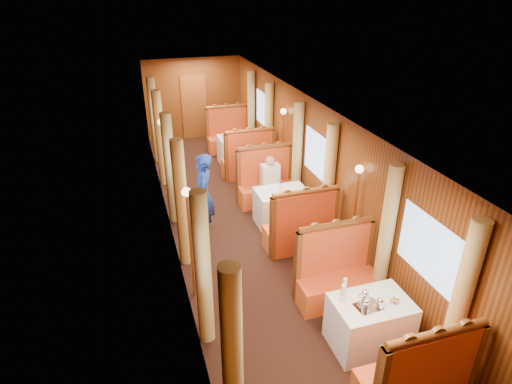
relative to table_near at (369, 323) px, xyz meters
name	(u,v)px	position (x,y,z in m)	size (l,w,h in m)	color
floor	(247,228)	(-0.75, 3.50, -0.38)	(3.00, 12.00, 0.01)	black
ceiling	(246,110)	(-0.75, 3.50, 2.12)	(3.00, 12.00, 0.01)	silver
wall_far	(194,99)	(-0.75, 9.50, 0.88)	(3.00, 2.50, 0.01)	brown
wall_left	(169,183)	(-2.25, 3.50, 0.88)	(12.00, 2.50, 0.01)	brown
wall_right	(317,164)	(0.75, 3.50, 0.88)	(12.00, 2.50, 0.01)	brown
doorway_far	(194,107)	(-0.75, 9.47, 0.62)	(0.80, 0.04, 2.00)	brown
table_near	(369,323)	(0.00, 0.00, 0.00)	(1.05, 0.72, 0.75)	white
banquette_near_fwd	(415,380)	(0.00, -1.01, 0.05)	(1.30, 0.55, 1.34)	red
banquette_near_aft	(336,276)	(0.00, 1.01, 0.05)	(1.30, 0.55, 1.34)	red
table_mid	(282,207)	(0.00, 3.50, 0.00)	(1.05, 0.72, 0.75)	white
banquette_mid_fwd	(300,230)	(0.00, 2.49, 0.05)	(1.30, 0.55, 1.34)	red
banquette_mid_aft	(266,185)	(0.00, 4.51, 0.05)	(1.30, 0.55, 1.34)	red
table_far	(238,150)	(0.00, 7.00, 0.00)	(1.05, 0.72, 0.75)	white
banquette_far_fwd	(248,161)	(0.00, 5.99, 0.05)	(1.30, 0.55, 1.34)	red
banquette_far_aft	(229,136)	(0.00, 8.01, 0.05)	(1.30, 0.55, 1.34)	red
tea_tray	(368,307)	(-0.12, -0.07, 0.38)	(0.34, 0.26, 0.01)	silver
teapot_left	(366,305)	(-0.16, -0.08, 0.44)	(0.15, 0.11, 0.12)	silver
teapot_right	(380,304)	(0.02, -0.13, 0.44)	(0.16, 0.12, 0.13)	silver
teapot_back	(365,297)	(-0.10, 0.06, 0.44)	(0.17, 0.13, 0.14)	silver
fruit_plate	(394,302)	(0.26, -0.10, 0.39)	(0.20, 0.20, 0.05)	white
cup_inboard	(342,295)	(-0.39, 0.14, 0.48)	(0.08, 0.08, 0.26)	white
cup_outboard	(344,288)	(-0.30, 0.26, 0.48)	(0.08, 0.08, 0.26)	white
rose_vase_mid	(281,183)	(-0.03, 3.50, 0.55)	(0.06, 0.06, 0.36)	silver
rose_vase_far	(238,130)	(0.03, 7.02, 0.55)	(0.06, 0.06, 0.36)	silver
window_left_near	(206,293)	(-2.24, 0.00, 1.07)	(1.20, 0.90, 0.01)	#87ADDD
curtain_left_near_a	(232,361)	(-2.13, -0.78, 0.80)	(0.22, 0.22, 2.35)	tan
curtain_left_near_b	(203,271)	(-2.13, 0.78, 0.80)	(0.22, 0.22, 2.35)	tan
window_right_near	(429,249)	(0.74, 0.00, 1.07)	(1.20, 0.90, 0.01)	#87ADDD
curtain_right_near_a	(459,306)	(0.63, -0.78, 0.80)	(0.22, 0.22, 2.35)	tan
curtain_right_near_b	(386,237)	(0.63, 0.78, 0.80)	(0.22, 0.22, 2.35)	tan
window_left_mid	(168,173)	(-2.24, 3.50, 1.07)	(1.20, 0.90, 0.01)	#87ADDD
curtain_left_mid_a	(182,205)	(-2.13, 2.72, 0.80)	(0.22, 0.22, 2.35)	tan
curtain_left_mid_b	(170,170)	(-2.13, 4.28, 0.80)	(0.22, 0.22, 2.35)	tan
window_right_mid	(317,155)	(0.74, 3.50, 1.07)	(1.20, 0.90, 0.01)	#87ADDD
curtain_right_mid_a	(329,184)	(0.63, 2.72, 0.80)	(0.22, 0.22, 2.35)	tan
curtain_right_mid_b	(297,155)	(0.63, 4.28, 0.80)	(0.22, 0.22, 2.35)	tan
window_left_far	(152,119)	(-2.24, 7.00, 1.07)	(1.20, 0.90, 0.01)	#87ADDD
curtain_left_far_a	(160,139)	(-2.13, 6.22, 0.80)	(0.22, 0.22, 2.35)	tan
curtain_left_far_b	(154,120)	(-2.13, 7.78, 0.80)	(0.22, 0.22, 2.35)	tan
window_right_far	(263,110)	(0.74, 7.00, 1.07)	(1.20, 0.90, 0.01)	#87ADDD
curtain_right_far_a	(269,128)	(0.63, 6.22, 0.80)	(0.22, 0.22, 2.35)	tan
curtain_right_far_b	(251,112)	(0.63, 7.78, 0.80)	(0.22, 0.22, 2.35)	tan
sconce_left_fore	(189,222)	(-2.15, 1.75, 1.01)	(0.14, 0.14, 1.95)	#BF8C3F
sconce_right_fore	(356,196)	(0.65, 1.75, 1.01)	(0.14, 0.14, 1.95)	#BF8C3F
sconce_left_aft	(163,144)	(-2.15, 5.25, 1.01)	(0.14, 0.14, 1.95)	#BF8C3F
sconce_right_aft	(283,132)	(0.65, 5.25, 1.01)	(0.14, 0.14, 1.95)	#BF8C3F
steward	(204,195)	(-1.60, 3.59, 0.47)	(0.62, 0.41, 1.69)	navy
passenger	(270,177)	(0.00, 4.23, 0.37)	(0.40, 0.44, 0.76)	beige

